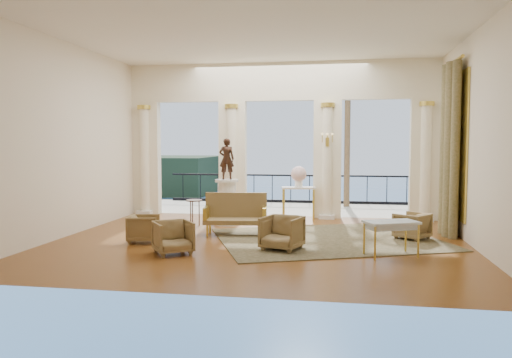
% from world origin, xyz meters
% --- Properties ---
extents(floor, '(9.00, 9.00, 0.00)m').
position_xyz_m(floor, '(0.00, 0.00, 0.00)').
color(floor, '#451D09').
rests_on(floor, ground).
extents(room_walls, '(9.00, 9.00, 9.00)m').
position_xyz_m(room_walls, '(0.00, -1.12, 2.88)').
color(room_walls, white).
rests_on(room_walls, ground).
extents(arcade, '(9.00, 0.56, 4.50)m').
position_xyz_m(arcade, '(-0.00, 3.82, 2.58)').
color(arcade, '#F0E5C7').
rests_on(arcade, ground).
extents(terrace, '(10.00, 3.60, 0.10)m').
position_xyz_m(terrace, '(0.00, 5.80, -0.05)').
color(terrace, '#B0A895').
rests_on(terrace, ground).
extents(balustrade, '(9.00, 0.06, 1.03)m').
position_xyz_m(balustrade, '(0.00, 7.40, 0.41)').
color(balustrade, black).
rests_on(balustrade, terrace).
extents(palm_tree, '(2.00, 2.00, 4.50)m').
position_xyz_m(palm_tree, '(2.00, 6.60, 4.09)').
color(palm_tree, '#4C3823').
rests_on(palm_tree, terrace).
extents(headland, '(22.00, 18.00, 6.00)m').
position_xyz_m(headland, '(-30.00, 70.00, -3.00)').
color(headland, black).
rests_on(headland, sea).
extents(sea, '(160.00, 160.00, 0.00)m').
position_xyz_m(sea, '(0.00, 60.00, -6.00)').
color(sea, '#215186').
rests_on(sea, ground).
extents(curtain, '(0.33, 1.40, 4.09)m').
position_xyz_m(curtain, '(4.28, 1.50, 2.02)').
color(curtain, brown).
rests_on(curtain, ground).
extents(window_frame, '(0.04, 1.60, 3.40)m').
position_xyz_m(window_frame, '(4.47, 1.50, 2.10)').
color(window_frame, gold).
rests_on(window_frame, room_walls).
extents(wall_sconce, '(0.30, 0.11, 0.33)m').
position_xyz_m(wall_sconce, '(1.40, 3.51, 2.23)').
color(wall_sconce, gold).
rests_on(wall_sconce, arcade).
extents(rug, '(5.80, 5.21, 0.02)m').
position_xyz_m(rug, '(1.50, 0.48, 0.01)').
color(rug, '#2D3019').
rests_on(rug, ground).
extents(armchair_a, '(0.94, 0.93, 0.71)m').
position_xyz_m(armchair_a, '(-1.45, -1.47, 0.36)').
color(armchair_a, '#44381D').
rests_on(armchair_a, ground).
extents(armchair_b, '(0.91, 0.88, 0.76)m').
position_xyz_m(armchair_b, '(0.61, -0.76, 0.38)').
color(armchair_b, '#44381D').
rests_on(armchair_b, ground).
extents(armchair_c, '(0.88, 0.89, 0.67)m').
position_xyz_m(armchair_c, '(3.37, 0.82, 0.33)').
color(armchair_c, '#44381D').
rests_on(armchair_c, ground).
extents(armchair_d, '(0.72, 0.75, 0.66)m').
position_xyz_m(armchair_d, '(-2.47, -0.46, 0.33)').
color(armchair_d, '#44381D').
rests_on(armchair_d, ground).
extents(settee, '(1.55, 0.81, 0.98)m').
position_xyz_m(settee, '(-0.68, 0.81, 0.48)').
color(settee, '#44381D').
rests_on(settee, ground).
extents(game_table, '(1.12, 0.89, 0.68)m').
position_xyz_m(game_table, '(2.73, -0.99, 0.61)').
color(game_table, '#ADC7DB').
rests_on(game_table, ground).
extents(pedestal, '(0.66, 0.66, 1.21)m').
position_xyz_m(pedestal, '(-1.20, 2.15, 0.58)').
color(pedestal, silver).
rests_on(pedestal, ground).
extents(statue, '(0.43, 0.31, 1.09)m').
position_xyz_m(statue, '(-1.20, 2.15, 1.75)').
color(statue, black).
rests_on(statue, pedestal).
extents(console_table, '(1.01, 0.52, 0.92)m').
position_xyz_m(console_table, '(0.60, 3.49, 0.76)').
color(console_table, silver).
rests_on(console_table, ground).
extents(urn, '(0.45, 0.45, 0.59)m').
position_xyz_m(urn, '(0.60, 3.49, 1.26)').
color(urn, white).
rests_on(urn, console_table).
extents(side_table, '(0.42, 0.42, 0.69)m').
position_xyz_m(side_table, '(-2.00, 1.80, 0.59)').
color(side_table, black).
rests_on(side_table, ground).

